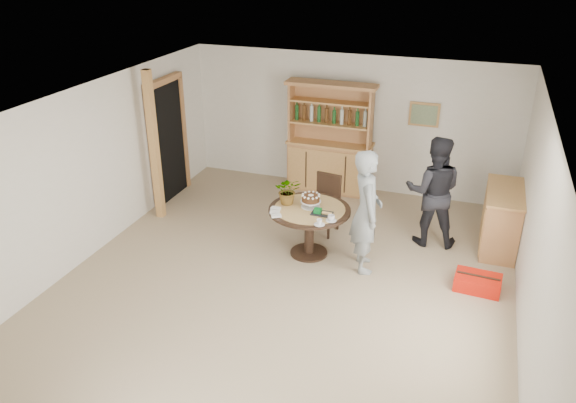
# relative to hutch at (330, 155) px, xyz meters

# --- Properties ---
(ground) EXTENTS (7.00, 7.00, 0.00)m
(ground) POSITION_rel_hutch_xyz_m (0.30, -3.24, -0.69)
(ground) COLOR tan
(ground) RESTS_ON ground
(room_shell) EXTENTS (6.04, 7.04, 2.52)m
(room_shell) POSITION_rel_hutch_xyz_m (0.30, -3.23, 1.05)
(room_shell) COLOR white
(room_shell) RESTS_ON ground
(doorway) EXTENTS (0.13, 1.10, 2.18)m
(doorway) POSITION_rel_hutch_xyz_m (-2.63, -1.24, 0.42)
(doorway) COLOR black
(doorway) RESTS_ON ground
(pine_post) EXTENTS (0.12, 0.12, 2.50)m
(pine_post) POSITION_rel_hutch_xyz_m (-2.40, -2.04, 0.56)
(pine_post) COLOR tan
(pine_post) RESTS_ON ground
(hutch) EXTENTS (1.62, 0.54, 2.04)m
(hutch) POSITION_rel_hutch_xyz_m (0.00, 0.00, 0.00)
(hutch) COLOR #BA824E
(hutch) RESTS_ON ground
(sideboard) EXTENTS (0.54, 1.26, 0.94)m
(sideboard) POSITION_rel_hutch_xyz_m (3.04, -1.24, -0.22)
(sideboard) COLOR #BA824E
(sideboard) RESTS_ON ground
(dining_table) EXTENTS (1.20, 1.20, 0.76)m
(dining_table) POSITION_rel_hutch_xyz_m (0.37, -2.41, -0.08)
(dining_table) COLOR black
(dining_table) RESTS_ON ground
(dining_chair) EXTENTS (0.48, 0.48, 0.95)m
(dining_chair) POSITION_rel_hutch_xyz_m (0.38, -1.59, -0.15)
(dining_chair) COLOR black
(dining_chair) RESTS_ON ground
(birthday_cake) EXTENTS (0.30, 0.30, 0.20)m
(birthday_cake) POSITION_rel_hutch_xyz_m (0.37, -2.36, 0.19)
(birthday_cake) COLOR white
(birthday_cake) RESTS_ON dining_table
(flower_vase) EXTENTS (0.47, 0.44, 0.42)m
(flower_vase) POSITION_rel_hutch_xyz_m (0.02, -2.36, 0.28)
(flower_vase) COLOR #3F7233
(flower_vase) RESTS_ON dining_table
(gift_tray) EXTENTS (0.30, 0.20, 0.08)m
(gift_tray) POSITION_rel_hutch_xyz_m (0.58, -2.54, 0.10)
(gift_tray) COLOR black
(gift_tray) RESTS_ON dining_table
(coffee_cup_a) EXTENTS (0.15, 0.15, 0.09)m
(coffee_cup_a) POSITION_rel_hutch_xyz_m (0.77, -2.69, 0.11)
(coffee_cup_a) COLOR silver
(coffee_cup_a) RESTS_ON dining_table
(coffee_cup_b) EXTENTS (0.15, 0.15, 0.08)m
(coffee_cup_b) POSITION_rel_hutch_xyz_m (0.65, -2.86, 0.11)
(coffee_cup_b) COLOR silver
(coffee_cup_b) RESTS_ON dining_table
(napkins) EXTENTS (0.24, 0.33, 0.03)m
(napkins) POSITION_rel_hutch_xyz_m (-0.04, -2.73, 0.09)
(napkins) COLOR white
(napkins) RESTS_ON dining_table
(teen_boy) EXTENTS (0.63, 0.76, 1.79)m
(teen_boy) POSITION_rel_hutch_xyz_m (1.22, -2.51, 0.21)
(teen_boy) COLOR gray
(teen_boy) RESTS_ON ground
(adult_person) EXTENTS (0.91, 0.75, 1.73)m
(adult_person) POSITION_rel_hutch_xyz_m (2.01, -1.45, 0.17)
(adult_person) COLOR black
(adult_person) RESTS_ON ground
(red_suitcase) EXTENTS (0.62, 0.44, 0.21)m
(red_suitcase) POSITION_rel_hutch_xyz_m (2.80, -2.56, -0.59)
(red_suitcase) COLOR red
(red_suitcase) RESTS_ON ground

